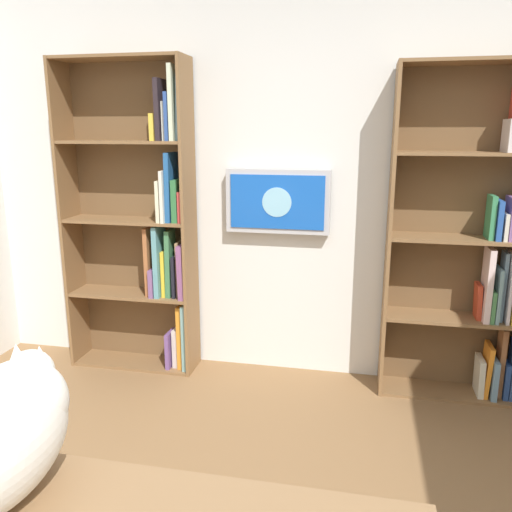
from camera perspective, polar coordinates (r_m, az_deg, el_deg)
wall_back at (r=3.57m, az=3.58°, el=7.99°), size 4.52×0.06×2.70m
bookshelf_left at (r=3.49m, az=23.05°, el=1.20°), size 0.87×0.28×2.10m
bookshelf_right at (r=3.72m, az=-12.06°, el=3.46°), size 0.92×0.28×2.17m
wall_mounted_tv at (r=3.51m, az=2.40°, el=6.01°), size 0.71×0.07×0.43m
cat at (r=1.60m, az=-26.30°, el=-16.83°), size 0.32×0.65×0.37m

